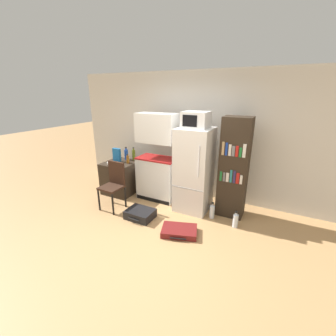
# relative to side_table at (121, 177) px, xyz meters

# --- Properties ---
(ground_plane) EXTENTS (24.00, 24.00, 0.00)m
(ground_plane) POSITION_rel_side_table_xyz_m (1.54, -1.24, -0.36)
(ground_plane) COLOR tan
(wall_back) EXTENTS (6.40, 0.10, 2.67)m
(wall_back) POSITION_rel_side_table_xyz_m (1.74, 0.76, 0.97)
(wall_back) COLOR beige
(wall_back) RESTS_ON ground_plane
(side_table) EXTENTS (0.69, 0.72, 0.73)m
(side_table) POSITION_rel_side_table_xyz_m (0.00, 0.00, 0.00)
(side_table) COLOR #2D2319
(side_table) RESTS_ON ground_plane
(kitchen_hutch) EXTENTS (0.86, 0.48, 1.85)m
(kitchen_hutch) POSITION_rel_side_table_xyz_m (0.91, 0.13, 0.48)
(kitchen_hutch) COLOR silver
(kitchen_hutch) RESTS_ON ground_plane
(refrigerator) EXTENTS (0.64, 0.67, 1.63)m
(refrigerator) POSITION_rel_side_table_xyz_m (1.78, 0.04, 0.45)
(refrigerator) COLOR white
(refrigerator) RESTS_ON ground_plane
(microwave) EXTENTS (0.46, 0.41, 0.29)m
(microwave) POSITION_rel_side_table_xyz_m (1.78, 0.04, 1.41)
(microwave) COLOR silver
(microwave) RESTS_ON refrigerator
(bookshelf) EXTENTS (0.49, 0.39, 1.86)m
(bookshelf) POSITION_rel_side_table_xyz_m (2.50, 0.17, 0.56)
(bookshelf) COLOR #2D2319
(bookshelf) RESTS_ON ground_plane
(bottle_olive_oil) EXTENTS (0.07, 0.07, 0.30)m
(bottle_olive_oil) POSITION_rel_side_table_xyz_m (0.17, 0.31, 0.49)
(bottle_olive_oil) COLOR #566619
(bottle_olive_oil) RESTS_ON side_table
(bottle_blue_soda) EXTENTS (0.09, 0.09, 0.31)m
(bottle_blue_soda) POSITION_rel_side_table_xyz_m (0.00, 0.24, 0.49)
(bottle_blue_soda) COLOR #1E47A3
(bottle_blue_soda) RESTS_ON side_table
(bottle_amber_beer) EXTENTS (0.06, 0.06, 0.22)m
(bottle_amber_beer) POSITION_rel_side_table_xyz_m (0.21, 0.03, 0.45)
(bottle_amber_beer) COLOR brown
(bottle_amber_beer) RESTS_ON side_table
(bowl) EXTENTS (0.16, 0.16, 0.04)m
(bowl) POSITION_rel_side_table_xyz_m (-0.11, -0.18, 0.39)
(bowl) COLOR silver
(bowl) RESTS_ON side_table
(cereal_box) EXTENTS (0.19, 0.07, 0.30)m
(cereal_box) POSITION_rel_side_table_xyz_m (-0.12, 0.05, 0.51)
(cereal_box) COLOR #1E66A8
(cereal_box) RESTS_ON side_table
(chair) EXTENTS (0.41, 0.42, 0.95)m
(chair) POSITION_rel_side_table_xyz_m (0.36, -0.64, 0.20)
(chair) COLOR black
(chair) RESTS_ON ground_plane
(suitcase_large_flat) EXTENTS (0.67, 0.55, 0.10)m
(suitcase_large_flat) POSITION_rel_side_table_xyz_m (1.91, -0.89, -0.31)
(suitcase_large_flat) COLOR maroon
(suitcase_large_flat) RESTS_ON ground_plane
(suitcase_small_flat) EXTENTS (0.50, 0.42, 0.16)m
(suitcase_small_flat) POSITION_rel_side_table_xyz_m (1.05, -0.78, -0.28)
(suitcase_small_flat) COLOR black
(suitcase_small_flat) RESTS_ON ground_plane
(water_bottle_front) EXTENTS (0.09, 0.09, 0.32)m
(water_bottle_front) POSITION_rel_side_table_xyz_m (2.24, -0.16, -0.23)
(water_bottle_front) COLOR silver
(water_bottle_front) RESTS_ON ground_plane
(water_bottle_middle) EXTENTS (0.09, 0.09, 0.30)m
(water_bottle_middle) POSITION_rel_side_table_xyz_m (2.69, -0.25, -0.24)
(water_bottle_middle) COLOR silver
(water_bottle_middle) RESTS_ON ground_plane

